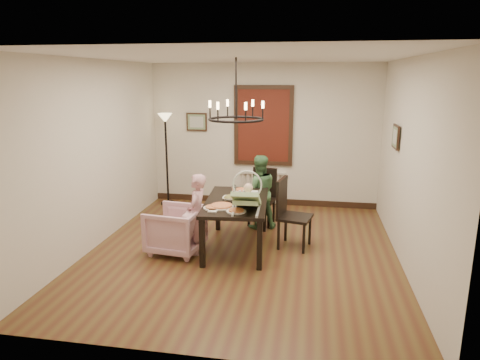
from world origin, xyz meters
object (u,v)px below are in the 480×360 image
(armchair, at_px, (175,230))
(floor_lamp, at_px, (167,161))
(seated_man, at_px, (259,198))
(drinking_glass, at_px, (242,198))
(chair_right, at_px, (295,213))
(elderly_woman, at_px, (197,221))
(dining_table, at_px, (236,206))
(chair_far, at_px, (262,197))
(baby_bouncer, at_px, (247,198))

(armchair, bearing_deg, floor_lamp, -151.36)
(seated_man, relative_size, floor_lamp, 0.58)
(seated_man, bearing_deg, drinking_glass, 66.85)
(chair_right, xyz_separation_m, drinking_glass, (-0.77, -0.27, 0.29))
(drinking_glass, distance_m, floor_lamp, 2.83)
(elderly_woman, bearing_deg, seated_man, 151.96)
(dining_table, relative_size, armchair, 2.20)
(chair_right, xyz_separation_m, floor_lamp, (-2.65, 1.84, 0.36))
(chair_far, relative_size, chair_right, 0.92)
(chair_far, bearing_deg, chair_right, -48.02)
(dining_table, bearing_deg, seated_man, 72.71)
(elderly_woman, distance_m, baby_bouncer, 0.91)
(elderly_woman, distance_m, drinking_glass, 0.74)
(dining_table, distance_m, chair_far, 1.17)
(elderly_woman, bearing_deg, chair_far, 154.40)
(drinking_glass, bearing_deg, seated_man, 83.60)
(baby_bouncer, distance_m, floor_lamp, 3.21)
(dining_table, relative_size, floor_lamp, 0.92)
(chair_far, bearing_deg, armchair, -118.49)
(seated_man, bearing_deg, armchair, 32.66)
(chair_right, relative_size, floor_lamp, 0.60)
(chair_far, xyz_separation_m, armchair, (-1.11, -1.44, -0.15))
(chair_right, distance_m, baby_bouncer, 1.00)
(armchair, height_order, seated_man, seated_man)
(floor_lamp, bearing_deg, chair_right, -34.81)
(chair_far, height_order, baby_bouncer, baby_bouncer)
(dining_table, height_order, floor_lamp, floor_lamp)
(seated_man, relative_size, drinking_glass, 7.11)
(seated_man, bearing_deg, elderly_woman, 42.19)
(elderly_woman, xyz_separation_m, seated_man, (0.75, 1.24, 0.03))
(seated_man, bearing_deg, dining_table, 60.39)
(dining_table, height_order, drinking_glass, drinking_glass)
(chair_far, xyz_separation_m, floor_lamp, (-2.03, 0.88, 0.41))
(dining_table, relative_size, chair_right, 1.55)
(chair_far, bearing_deg, floor_lamp, 165.59)
(dining_table, bearing_deg, floor_lamp, 127.08)
(chair_far, xyz_separation_m, chair_right, (0.62, -0.96, 0.04))
(dining_table, height_order, armchair, dining_table)
(chair_far, bearing_deg, seated_man, -89.92)
(elderly_woman, relative_size, baby_bouncer, 1.67)
(dining_table, relative_size, chair_far, 1.69)
(chair_right, height_order, elderly_woman, chair_right)
(seated_man, bearing_deg, floor_lamp, -44.73)
(baby_bouncer, bearing_deg, armchair, 167.39)
(chair_right, height_order, seated_man, chair_right)
(dining_table, bearing_deg, chair_far, 73.32)
(chair_right, distance_m, floor_lamp, 3.25)
(baby_bouncer, relative_size, floor_lamp, 0.33)
(elderly_woman, distance_m, seated_man, 1.45)
(armchair, relative_size, seated_man, 0.72)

